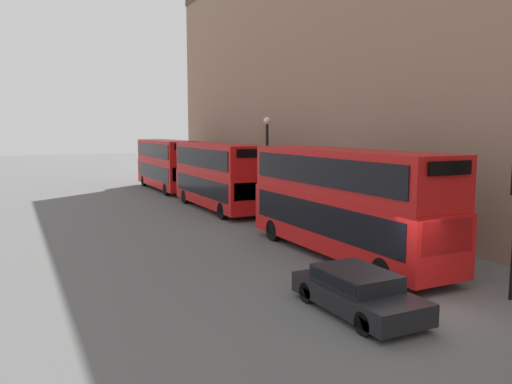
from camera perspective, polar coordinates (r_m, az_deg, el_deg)
The scene contains 7 objects.
ground_plane at distance 15.91m, azimuth 17.61°, elevation -12.42°, with size 200.00×200.00×0.00m, color #5B5B5B.
bus_leading at distance 20.69m, azimuth 9.93°, elevation -0.71°, with size 2.59×11.00×4.43m.
bus_second_in_queue at distance 32.67m, azimuth -4.35°, elevation 2.12°, with size 2.59×10.10×4.31m.
bus_third_in_queue at distance 43.93m, azimuth -10.18°, elevation 3.32°, with size 2.59×10.64×4.31m.
car_dark_sedan at distance 14.86m, azimuth 11.48°, elevation -10.91°, with size 1.88×4.28×1.24m.
street_lamp at distance 30.80m, azimuth 1.27°, elevation 4.37°, with size 0.44×0.44×5.99m.
pedestrian at distance 35.85m, azimuth -2.06°, elevation 0.00°, with size 0.36×0.36×1.67m.
Camera 1 is at (-10.52, -10.71, 5.24)m, focal length 35.00 mm.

